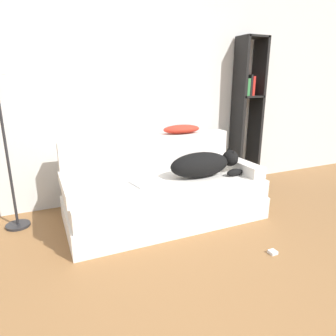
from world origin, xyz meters
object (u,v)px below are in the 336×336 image
object	(u,v)px
couch	(164,199)
power_adapter	(273,252)
laptop	(148,182)
throw_pillow	(182,129)
dog	(204,164)
bookshelf	(247,107)

from	to	relation	value
couch	power_adapter	size ratio (longest dim) A/B	31.47
laptop	throw_pillow	xyz separation A→B (m)	(0.55, 0.40, 0.41)
laptop	throw_pillow	world-z (taller)	throw_pillow
couch	laptop	world-z (taller)	laptop
dog	power_adapter	world-z (taller)	dog
dog	throw_pillow	distance (m)	0.52
laptop	power_adapter	size ratio (longest dim) A/B	5.62
throw_pillow	bookshelf	world-z (taller)	bookshelf
bookshelf	power_adapter	world-z (taller)	bookshelf
laptop	power_adapter	distance (m)	1.25
couch	dog	size ratio (longest dim) A/B	2.46
laptop	throw_pillow	distance (m)	0.79
bookshelf	couch	bearing A→B (deg)	-158.53
dog	bookshelf	size ratio (longest dim) A/B	0.42
laptop	bookshelf	bearing A→B (deg)	9.18
couch	power_adapter	xyz separation A→B (m)	(0.53, -0.97, -0.18)
power_adapter	couch	bearing A→B (deg)	118.82
bookshelf	power_adapter	bearing A→B (deg)	-119.48
couch	bookshelf	bearing A→B (deg)	21.47
laptop	throw_pillow	bearing A→B (deg)	25.46
couch	dog	distance (m)	0.53
throw_pillow	bookshelf	bearing A→B (deg)	9.04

